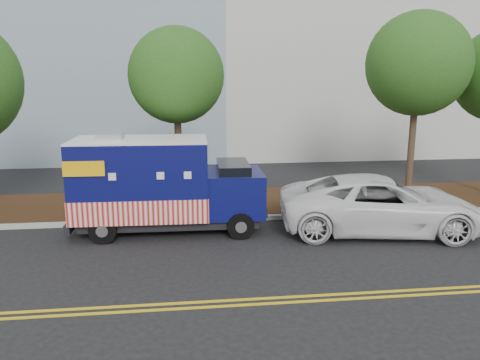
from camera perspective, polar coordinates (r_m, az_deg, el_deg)
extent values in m
plane|color=black|center=(14.80, -5.12, -6.75)|extent=(120.00, 120.00, 0.00)
cube|color=#9E9E99|center=(16.10, -5.29, -4.86)|extent=(120.00, 0.18, 0.15)
cube|color=black|center=(18.12, -5.48, -2.88)|extent=(120.00, 4.00, 0.15)
cube|color=gold|center=(10.70, -4.32, -14.59)|extent=(120.00, 0.10, 0.01)
cube|color=gold|center=(10.48, -4.26, -15.21)|extent=(120.00, 0.10, 0.01)
cylinder|color=#38281C|center=(17.51, -7.49, 3.06)|extent=(0.26, 0.26, 4.05)
sphere|color=#174814|center=(17.27, -7.77, 12.54)|extent=(3.44, 3.44, 3.44)
cylinder|color=#38281C|center=(19.45, 20.16, 3.80)|extent=(0.26, 0.26, 4.36)
sphere|color=#174814|center=(19.27, 20.88, 13.09)|extent=(3.89, 3.89, 3.89)
cube|color=#473828|center=(16.06, -13.50, -1.04)|extent=(0.06, 0.06, 2.40)
cube|color=black|center=(15.26, -8.41, -4.62)|extent=(5.53, 1.99, 0.27)
cube|color=#0A0D4C|center=(14.99, -11.95, 0.28)|extent=(4.17, 2.35, 2.35)
cube|color=red|center=(15.19, -11.80, -2.79)|extent=(4.21, 2.41, 0.74)
cube|color=white|center=(14.79, -12.16, 4.82)|extent=(4.17, 2.35, 0.06)
cube|color=#B7B7BA|center=(14.90, -15.56, 5.19)|extent=(0.80, 0.80, 0.22)
cube|color=#0A0D4C|center=(15.07, -0.67, -1.48)|extent=(1.81, 2.15, 1.37)
cube|color=black|center=(14.92, -0.86, 0.96)|extent=(1.02, 1.93, 0.64)
cube|color=black|center=(15.28, 2.71, -3.08)|extent=(0.12, 1.96, 0.29)
cube|color=black|center=(15.69, -19.42, -4.61)|extent=(0.23, 2.21, 0.27)
cube|color=#B7B7BA|center=(15.36, -19.68, 0.29)|extent=(0.08, 1.76, 1.86)
cube|color=#B7B7BA|center=(16.09, -10.47, 1.36)|extent=(1.76, 0.08, 1.08)
cube|color=yellow|center=(14.01, -18.54, 1.30)|extent=(1.18, 0.05, 0.44)
cube|color=yellow|center=(16.25, -16.75, 2.90)|extent=(1.18, 0.05, 0.44)
cylinder|color=black|center=(14.34, 0.07, -5.60)|extent=(0.83, 0.29, 0.82)
cylinder|color=black|center=(16.25, -0.62, -3.41)|extent=(0.83, 0.29, 0.82)
cylinder|color=black|center=(14.55, -16.37, -5.86)|extent=(0.83, 0.29, 0.82)
cylinder|color=black|center=(16.43, -15.10, -3.67)|extent=(0.83, 0.29, 0.82)
imported|color=white|center=(15.58, 16.80, -2.83)|extent=(6.79, 3.93, 1.78)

